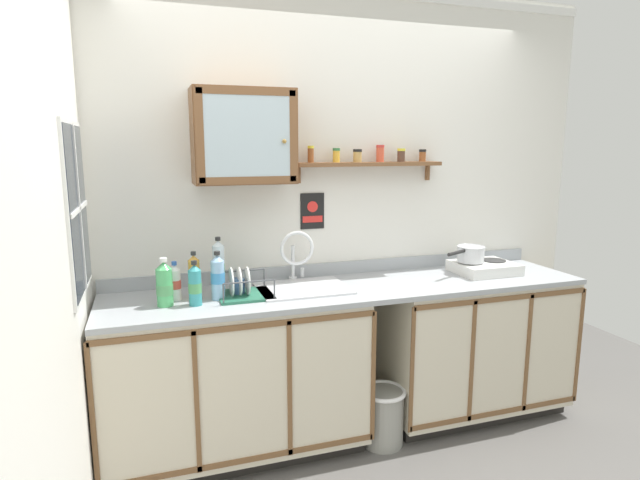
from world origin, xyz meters
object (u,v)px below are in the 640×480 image
at_px(bottle_water_blue_3, 218,277).
at_px(mug, 237,287).
at_px(saucepan, 470,253).
at_px(bottle_detergent_teal_2, 195,285).
at_px(dish_rack, 243,290).
at_px(warning_sign, 312,211).
at_px(bottle_soda_green_5, 165,285).
at_px(bottle_opaque_white_0, 175,283).
at_px(hot_plate_stove, 484,267).
at_px(sink, 302,291).
at_px(wall_cabinet, 244,137).
at_px(trash_bin, 383,415).
at_px(bottle_juice_amber_4, 194,278).
at_px(bottle_water_clear_1, 219,268).

distance_m(bottle_water_blue_3, mug, 0.14).
bearing_deg(saucepan, bottle_detergent_teal_2, -175.28).
height_order(dish_rack, warning_sign, warning_sign).
bearing_deg(bottle_detergent_teal_2, bottle_soda_green_5, 165.77).
xyz_separation_m(bottle_opaque_white_0, bottle_detergent_teal_2, (0.09, -0.13, 0.01)).
xyz_separation_m(bottle_opaque_white_0, mug, (0.33, -0.01, -0.05)).
height_order(hot_plate_stove, warning_sign, warning_sign).
bearing_deg(dish_rack, saucepan, 2.57).
distance_m(hot_plate_stove, bottle_opaque_white_0, 1.94).
distance_m(hot_plate_stove, mug, 1.61).
xyz_separation_m(sink, bottle_detergent_teal_2, (-0.61, -0.14, 0.12)).
relative_size(bottle_detergent_teal_2, wall_cabinet, 0.42).
distance_m(bottle_water_blue_3, bottle_soda_green_5, 0.28).
bearing_deg(saucepan, wall_cabinet, 175.30).
xyz_separation_m(bottle_water_blue_3, bottle_soda_green_5, (-0.28, -0.03, -0.01)).
bearing_deg(saucepan, bottle_water_blue_3, -177.41).
xyz_separation_m(bottle_opaque_white_0, trash_bin, (1.13, -0.23, -0.84)).
height_order(bottle_soda_green_5, trash_bin, bottle_soda_green_5).
xyz_separation_m(bottle_opaque_white_0, warning_sign, (0.85, 0.27, 0.32)).
distance_m(mug, wall_cabinet, 0.83).
relative_size(bottle_juice_amber_4, dish_rack, 0.88).
relative_size(bottle_water_clear_1, mug, 2.87).
bearing_deg(bottle_opaque_white_0, trash_bin, -11.31).
relative_size(hot_plate_stove, bottle_detergent_teal_2, 1.60).
bearing_deg(bottle_opaque_white_0, bottle_water_blue_3, -13.79).
height_order(bottle_water_blue_3, bottle_soda_green_5, bottle_water_blue_3).
xyz_separation_m(bottle_soda_green_5, wall_cabinet, (0.47, 0.22, 0.75)).
distance_m(wall_cabinet, warning_sign, 0.64).
relative_size(sink, bottle_juice_amber_4, 1.99).
bearing_deg(dish_rack, warning_sign, 32.31).
height_order(bottle_juice_amber_4, mug, bottle_juice_amber_4).
bearing_deg(bottle_juice_amber_4, sink, 1.17).
xyz_separation_m(saucepan, trash_bin, (-0.71, -0.25, -0.88)).
height_order(mug, warning_sign, warning_sign).
height_order(dish_rack, trash_bin, dish_rack).
bearing_deg(sink, mug, -177.32).
height_order(bottle_water_clear_1, bottle_juice_amber_4, bottle_water_clear_1).
xyz_separation_m(hot_plate_stove, bottle_detergent_teal_2, (-1.85, -0.12, 0.07)).
distance_m(bottle_opaque_white_0, bottle_soda_green_5, 0.10).
bearing_deg(hot_plate_stove, sink, 179.41).
bearing_deg(bottle_soda_green_5, bottle_detergent_teal_2, -14.23).
relative_size(bottle_opaque_white_0, bottle_water_blue_3, 0.81).
distance_m(bottle_juice_amber_4, bottle_soda_green_5, 0.18).
relative_size(wall_cabinet, warning_sign, 2.52).
distance_m(bottle_water_clear_1, bottle_water_blue_3, 0.11).
height_order(bottle_water_clear_1, bottle_detergent_teal_2, bottle_water_clear_1).
relative_size(warning_sign, trash_bin, 0.65).
xyz_separation_m(saucepan, bottle_soda_green_5, (-1.90, -0.11, -0.02)).
distance_m(sink, dish_rack, 0.36).
bearing_deg(sink, trash_bin, -29.21).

